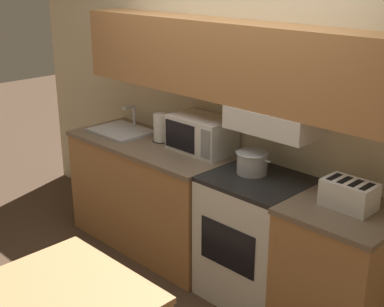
% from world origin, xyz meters
% --- Properties ---
extents(ground_plane, '(16.00, 16.00, 0.00)m').
position_xyz_m(ground_plane, '(0.00, 0.00, 0.00)').
color(ground_plane, '#4C3828').
extents(wall_back, '(5.28, 0.38, 2.55)m').
position_xyz_m(wall_back, '(0.01, -0.06, 1.44)').
color(wall_back, beige).
rests_on(wall_back, ground_plane).
extents(lower_counter_main, '(1.54, 0.65, 0.93)m').
position_xyz_m(lower_counter_main, '(-0.68, -0.32, 0.47)').
color(lower_counter_main, '#B27A47').
rests_on(lower_counter_main, ground_plane).
extents(lower_counter_right_stub, '(0.67, 0.65, 0.93)m').
position_xyz_m(lower_counter_right_stub, '(1.12, -0.32, 0.47)').
color(lower_counter_right_stub, '#B27A47').
rests_on(lower_counter_right_stub, ground_plane).
extents(stove_range, '(0.68, 0.62, 0.93)m').
position_xyz_m(stove_range, '(0.43, -0.31, 0.47)').
color(stove_range, white).
rests_on(stove_range, ground_plane).
extents(cooking_pot, '(0.31, 0.23, 0.16)m').
position_xyz_m(cooking_pot, '(0.34, -0.26, 1.02)').
color(cooking_pot, '#B7BABF').
rests_on(cooking_pot, stove_range).
extents(microwave, '(0.51, 0.32, 0.28)m').
position_xyz_m(microwave, '(-0.24, -0.17, 1.07)').
color(microwave, white).
rests_on(microwave, lower_counter_main).
extents(toaster, '(0.32, 0.20, 0.17)m').
position_xyz_m(toaster, '(1.11, -0.29, 1.02)').
color(toaster, white).
rests_on(toaster, lower_counter_right_stub).
extents(sink_basin, '(0.51, 0.40, 0.22)m').
position_xyz_m(sink_basin, '(-1.08, -0.32, 0.95)').
color(sink_basin, '#B7BABF').
rests_on(sink_basin, lower_counter_main).
extents(paper_towel_roll, '(0.14, 0.14, 0.24)m').
position_xyz_m(paper_towel_roll, '(-0.65, -0.23, 1.05)').
color(paper_towel_roll, black).
rests_on(paper_towel_roll, lower_counter_main).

